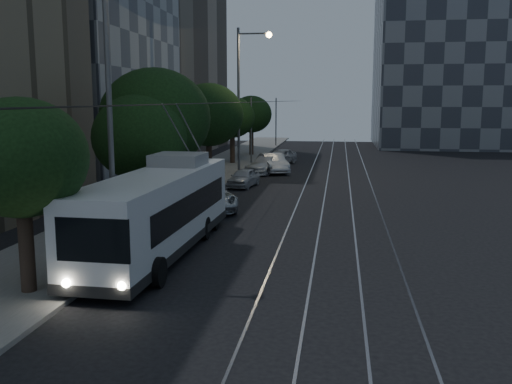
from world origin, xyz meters
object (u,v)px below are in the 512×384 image
object	(u,v)px
car_white_c	(273,163)
car_white_d	(281,156)
streetlamp_far	(244,88)
pickup_silver	(208,196)
trolleybus	(159,211)
car_white_a	(244,178)
streetlamp_near	(120,84)
car_white_b	(266,165)

from	to	relation	value
car_white_c	car_white_d	bearing A→B (deg)	68.24
car_white_d	streetlamp_far	world-z (taller)	streetlamp_far
pickup_silver	streetlamp_far	xyz separation A→B (m)	(-0.48, 14.54, 5.89)
trolleybus	car_white_a	distance (m)	16.98
car_white_c	car_white_a	bearing A→B (deg)	-119.56
trolleybus	streetlamp_far	xyz separation A→B (m)	(-0.67, 23.28, 4.99)
car_white_a	car_white_d	distance (m)	13.89
car_white_c	streetlamp_near	bearing A→B (deg)	-117.28
trolleybus	car_white_c	size ratio (longest dim) A/B	2.57
car_white_a	car_white_b	bearing A→B (deg)	94.17
streetlamp_near	car_white_d	bearing A→B (deg)	85.54
streetlamp_near	streetlamp_far	distance (m)	24.06
car_white_a	car_white_c	size ratio (longest dim) A/B	0.78
car_white_c	trolleybus	bearing A→B (deg)	-115.00
car_white_c	streetlamp_far	distance (m)	6.37
car_white_a	streetlamp_far	xyz separation A→B (m)	(-1.01, 6.34, 6.01)
car_white_b	streetlamp_far	size ratio (longest dim) A/B	0.43
car_white_a	car_white_b	size ratio (longest dim) A/B	0.76
trolleybus	car_white_a	xyz separation A→B (m)	(0.34, 16.94, -1.02)
pickup_silver	car_white_d	xyz separation A→B (m)	(1.59, 22.06, -0.03)
car_white_d	pickup_silver	bearing A→B (deg)	-72.92
car_white_d	car_white_c	bearing A→B (deg)	-68.80
car_white_a	streetlamp_near	xyz separation A→B (m)	(-1.40, -17.72, 5.70)
streetlamp_far	car_white_c	bearing A→B (deg)	33.99
trolleybus	streetlamp_far	world-z (taller)	streetlamp_far
car_white_b	car_white_c	world-z (taller)	car_white_c
car_white_a	car_white_c	world-z (taller)	car_white_c
streetlamp_near	car_white_c	bearing A→B (deg)	84.48
trolleybus	car_white_b	distance (m)	24.21
car_white_a	streetlamp_near	size ratio (longest dim) A/B	0.34
trolleybus	streetlamp_near	world-z (taller)	streetlamp_near
car_white_d	streetlamp_far	xyz separation A→B (m)	(-2.07, -7.52, 5.92)
trolleybus	car_white_a	bearing A→B (deg)	90.58
car_white_a	streetlamp_far	world-z (taller)	streetlamp_far
car_white_a	streetlamp_near	bearing A→B (deg)	-85.90
streetlamp_near	streetlamp_far	xyz separation A→B (m)	(0.39, 24.06, 0.31)
trolleybus	car_white_b	bearing A→B (deg)	89.59
trolleybus	car_white_c	distance (m)	24.73
car_white_b	pickup_silver	bearing A→B (deg)	-75.36
pickup_silver	car_white_b	size ratio (longest dim) A/B	1.11
pickup_silver	streetlamp_near	bearing A→B (deg)	-118.64
trolleybus	streetlamp_near	size ratio (longest dim) A/B	1.13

